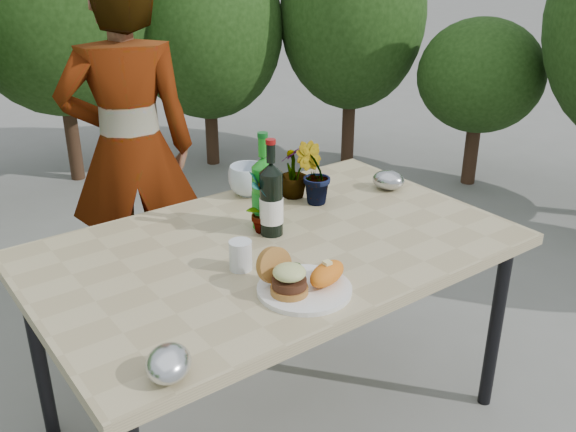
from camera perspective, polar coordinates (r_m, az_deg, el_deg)
ground at (r=2.59m, az=-1.10°, el=-17.41°), size 80.00×80.00×0.00m
patio_table at (r=2.20m, az=-1.24°, el=-3.77°), size 1.60×1.00×0.75m
shrub_hedge at (r=3.42m, az=-14.63°, el=13.87°), size 6.88×5.15×2.20m
dinner_plate at (r=1.89m, az=1.47°, el=-6.52°), size 0.28×0.28×0.01m
burger_stack at (r=1.85m, az=-0.23°, el=-5.38°), size 0.11×0.16×0.11m
sweet_potato at (r=1.89m, az=3.49°, el=-5.13°), size 0.17×0.12×0.06m
grilled_veg at (r=1.95m, az=0.21°, el=-4.74°), size 0.08×0.05×0.03m
wine_bottle at (r=2.19m, az=-1.49°, el=1.41°), size 0.08×0.08×0.34m
sparkling_water at (r=2.24m, az=-2.18°, el=2.01°), size 0.08×0.08×0.35m
plastic_cup at (r=2.00m, az=-4.24°, el=-3.50°), size 0.07×0.07×0.09m
seedling_left at (r=2.20m, az=-2.43°, el=1.16°), size 0.14×0.14×0.22m
seedling_mid at (r=2.45m, az=2.27°, el=3.77°), size 0.17×0.17×0.24m
seedling_right at (r=2.51m, az=0.48°, el=3.98°), size 0.16×0.16×0.21m
blue_bowl at (r=2.55m, az=-3.60°, el=3.20°), size 0.16×0.16×0.12m
foil_packet_left at (r=1.57m, az=-10.59°, el=-12.74°), size 0.17×0.17×0.08m
foil_packet_right at (r=2.64m, az=8.91°, el=3.17°), size 0.16×0.17×0.08m
person at (r=2.97m, az=-13.84°, el=5.63°), size 0.69×0.57×1.62m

